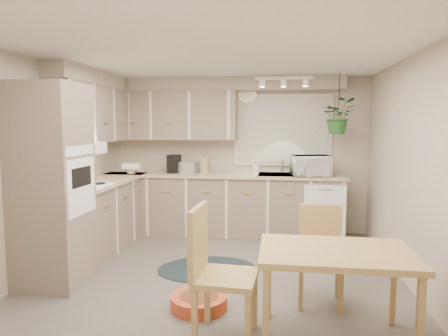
{
  "coord_description": "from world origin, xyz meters",
  "views": [
    {
      "loc": [
        0.64,
        -4.18,
        1.67
      ],
      "look_at": [
        -0.01,
        0.55,
        1.16
      ],
      "focal_mm": 32.0,
      "sensor_mm": 36.0,
      "label": 1
    }
  ],
  "objects_px": {
    "pet_bed": "(199,302)",
    "microwave": "(311,163)",
    "chair_left": "(226,274)",
    "dining_table": "(335,296)",
    "braided_rug": "(207,269)",
    "chair_back": "(320,257)"
  },
  "relations": [
    {
      "from": "pet_bed",
      "to": "microwave",
      "type": "height_order",
      "value": "microwave"
    },
    {
      "from": "chair_left",
      "to": "dining_table",
      "type": "bearing_deg",
      "value": 98.49
    },
    {
      "from": "chair_left",
      "to": "pet_bed",
      "type": "height_order",
      "value": "chair_left"
    },
    {
      "from": "chair_left",
      "to": "braided_rug",
      "type": "distance_m",
      "value": 1.61
    },
    {
      "from": "chair_left",
      "to": "chair_back",
      "type": "distance_m",
      "value": 1.07
    },
    {
      "from": "dining_table",
      "to": "pet_bed",
      "type": "distance_m",
      "value": 1.25
    },
    {
      "from": "dining_table",
      "to": "chair_left",
      "type": "bearing_deg",
      "value": -175.07
    },
    {
      "from": "braided_rug",
      "to": "microwave",
      "type": "bearing_deg",
      "value": 48.36
    },
    {
      "from": "chair_left",
      "to": "braided_rug",
      "type": "relative_size",
      "value": 0.91
    },
    {
      "from": "chair_back",
      "to": "pet_bed",
      "type": "relative_size",
      "value": 1.75
    },
    {
      "from": "chair_left",
      "to": "microwave",
      "type": "height_order",
      "value": "microwave"
    },
    {
      "from": "braided_rug",
      "to": "pet_bed",
      "type": "height_order",
      "value": "pet_bed"
    },
    {
      "from": "chair_left",
      "to": "pet_bed",
      "type": "bearing_deg",
      "value": -142.78
    },
    {
      "from": "chair_back",
      "to": "microwave",
      "type": "xyz_separation_m",
      "value": [
        0.07,
        2.18,
        0.67
      ]
    },
    {
      "from": "dining_table",
      "to": "chair_left",
      "type": "xyz_separation_m",
      "value": [
        -0.84,
        -0.07,
        0.16
      ]
    },
    {
      "from": "chair_left",
      "to": "pet_bed",
      "type": "distance_m",
      "value": 0.73
    },
    {
      "from": "braided_rug",
      "to": "pet_bed",
      "type": "distance_m",
      "value": 1.0
    },
    {
      "from": "chair_back",
      "to": "microwave",
      "type": "relative_size",
      "value": 1.68
    },
    {
      "from": "dining_table",
      "to": "pet_bed",
      "type": "height_order",
      "value": "dining_table"
    },
    {
      "from": "dining_table",
      "to": "chair_back",
      "type": "bearing_deg",
      "value": 93.97
    },
    {
      "from": "chair_left",
      "to": "microwave",
      "type": "bearing_deg",
      "value": 167.06
    },
    {
      "from": "chair_left",
      "to": "pet_bed",
      "type": "xyz_separation_m",
      "value": [
        -0.31,
        0.47,
        -0.46
      ]
    }
  ]
}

